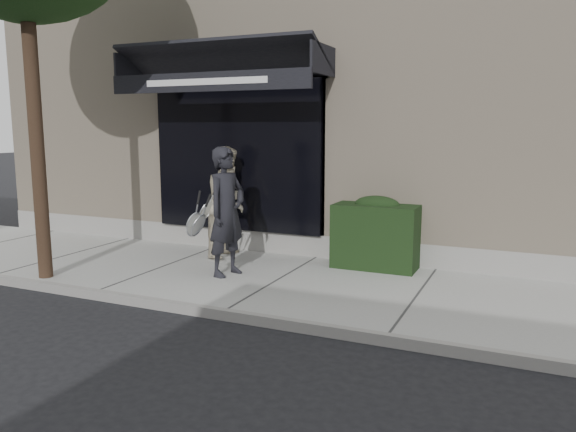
% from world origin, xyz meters
% --- Properties ---
extents(ground, '(80.00, 80.00, 0.00)m').
position_xyz_m(ground, '(0.00, 0.00, 0.00)').
color(ground, black).
rests_on(ground, ground).
extents(sidewalk, '(20.00, 3.00, 0.12)m').
position_xyz_m(sidewalk, '(0.00, 0.00, 0.06)').
color(sidewalk, '#9D9C97').
rests_on(sidewalk, ground).
extents(curb, '(20.00, 0.10, 0.14)m').
position_xyz_m(curb, '(0.00, -1.55, 0.07)').
color(curb, gray).
rests_on(curb, ground).
extents(building_facade, '(14.30, 8.04, 5.64)m').
position_xyz_m(building_facade, '(-0.01, 4.96, 2.74)').
color(building_facade, beige).
rests_on(building_facade, ground).
extents(hedge, '(1.30, 0.70, 1.14)m').
position_xyz_m(hedge, '(1.10, 1.25, 0.66)').
color(hedge, black).
rests_on(hedge, sidewalk).
extents(pedestrian_front, '(0.74, 0.91, 1.91)m').
position_xyz_m(pedestrian_front, '(-0.81, -0.10, 1.07)').
color(pedestrian_front, black).
rests_on(pedestrian_front, sidewalk).
extents(pedestrian_back, '(0.73, 0.99, 1.87)m').
position_xyz_m(pedestrian_back, '(-1.41, 0.99, 1.05)').
color(pedestrian_back, beige).
rests_on(pedestrian_back, sidewalk).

